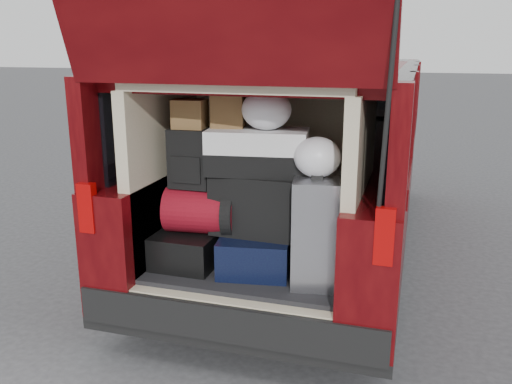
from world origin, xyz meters
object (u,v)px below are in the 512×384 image
navy_hardshell (256,250)px  black_soft_case (256,203)px  backpack (191,159)px  twotone_duffel (258,152)px  black_hardshell (192,245)px  silver_roller (316,229)px  red_duffel (202,210)px

navy_hardshell → black_soft_case: size_ratio=1.00×
black_soft_case → backpack: 0.51m
twotone_duffel → black_soft_case: bearing=-115.5°
navy_hardshell → backpack: bearing=176.2°
black_hardshell → silver_roller: (0.84, -0.06, 0.22)m
red_duffel → backpack: size_ratio=1.22×
black_hardshell → twotone_duffel: size_ratio=0.88×
backpack → twotone_duffel: size_ratio=0.61×
backpack → black_hardshell: bearing=132.5°
silver_roller → red_duffel: size_ratio=1.43×
black_hardshell → backpack: bearing=-46.2°
black_soft_case → twotone_duffel: twotone_duffel is taller
red_duffel → backpack: backpack is taller
silver_roller → twotone_duffel: 0.60m
silver_roller → backpack: backpack is taller
navy_hardshell → silver_roller: bearing=-18.6°
backpack → twotone_duffel: bearing=8.5°
navy_hardshell → silver_roller: (0.40, -0.07, 0.21)m
red_duffel → black_soft_case: black_soft_case is taller
silver_roller → twotone_duffel: size_ratio=1.06×
backpack → twotone_duffel: (0.42, 0.07, 0.06)m
silver_roller → red_duffel: silver_roller is taller
red_duffel → black_soft_case: (0.35, 0.06, 0.06)m
red_duffel → twotone_duffel: 0.54m
silver_roller → backpack: bearing=168.7°
silver_roller → backpack: (-0.82, 0.03, 0.38)m
black_hardshell → backpack: backpack is taller
black_soft_case → twotone_duffel: 0.33m
navy_hardshell → twotone_duffel: twotone_duffel is taller
navy_hardshell → silver_roller: silver_roller is taller
silver_roller → twotone_duffel: bearing=156.7°
navy_hardshell → red_duffel: size_ratio=1.17×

